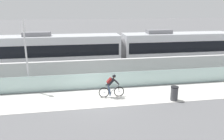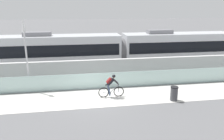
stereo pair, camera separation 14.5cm
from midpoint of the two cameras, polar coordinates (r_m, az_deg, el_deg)
ground_plane at (r=15.41m, az=-4.07°, el=-7.09°), size 200.00×200.00×0.00m
bike_path_deck at (r=15.41m, az=-4.07°, el=-7.07°), size 32.00×3.20×0.01m
glass_parapet at (r=16.92m, az=-4.74°, el=-2.81°), size 32.00×0.05×1.19m
concrete_barrier_wall at (r=18.55m, az=-5.27°, el=-0.16°), size 32.00×0.36×1.80m
tram_rail_near at (r=21.17m, az=-5.75°, el=-0.66°), size 32.00×0.08×0.01m
tram_rail_far at (r=22.55m, az=-6.02°, el=0.36°), size 32.00×0.08×0.01m
tram at (r=21.83m, az=2.09°, el=5.01°), size 22.56×2.54×3.81m
cyclist_on_bike at (r=15.23m, az=-0.44°, el=-4.10°), size 1.77×0.58×1.61m
lamp_post_antenna at (r=16.85m, az=-21.41°, el=5.53°), size 0.28×0.28×5.20m
trash_bin at (r=15.37m, az=15.30°, el=-5.76°), size 0.51×0.51×0.96m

